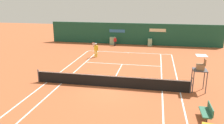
{
  "coord_description": "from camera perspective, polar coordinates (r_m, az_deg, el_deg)",
  "views": [
    {
      "loc": [
        3.35,
        -16.15,
        6.74
      ],
      "look_at": [
        -0.67,
        4.28,
        0.8
      ],
      "focal_mm": 36.46,
      "sensor_mm": 36.0,
      "label": 1
    }
  ],
  "objects": [
    {
      "name": "ground_plane",
      "position": [
        18.34,
        -0.19,
        -5.63
      ],
      "size": [
        80.0,
        80.0,
        0.01
      ],
      "color": "#A8512D"
    },
    {
      "name": "tennis_net",
      "position": [
        17.63,
        -0.56,
        -4.77
      ],
      "size": [
        12.1,
        0.1,
        1.07
      ],
      "color": "#4C4C51",
      "rests_on": "ground_plane"
    },
    {
      "name": "sponsor_back_wall",
      "position": [
        33.71,
        5.28,
        6.93
      ],
      "size": [
        25.0,
        1.02,
        3.13
      ],
      "color": "#194C38",
      "rests_on": "ground_plane"
    },
    {
      "name": "umpire_chair",
      "position": [
        17.74,
        21.26,
        -1.46
      ],
      "size": [
        1.0,
        1.0,
        2.74
      ],
      "rotation": [
        0.0,
        0.0,
        1.57
      ],
      "color": "#47474C",
      "rests_on": "ground_plane"
    },
    {
      "name": "player_bench",
      "position": [
        14.27,
        22.74,
        -11.31
      ],
      "size": [
        0.54,
        1.38,
        0.88
      ],
      "rotation": [
        0.0,
        0.0,
        1.57
      ],
      "color": "#38383D",
      "rests_on": "ground_plane"
    },
    {
      "name": "player_on_baseline",
      "position": [
        26.4,
        -4.11,
        3.29
      ],
      "size": [
        0.53,
        0.78,
        1.86
      ],
      "rotation": [
        0.0,
        0.0,
        3.37
      ],
      "color": "yellow",
      "rests_on": "ground_plane"
    },
    {
      "name": "ball_kid_left_post",
      "position": [
        32.68,
        0.78,
        5.33
      ],
      "size": [
        0.43,
        0.18,
        1.28
      ],
      "rotation": [
        0.0,
        0.0,
        3.2
      ],
      "color": "black",
      "rests_on": "ground_plane"
    },
    {
      "name": "tennis_ball_mid_court",
      "position": [
        28.02,
        4.99,
        2.01
      ],
      "size": [
        0.07,
        0.07,
        0.07
      ],
      "primitive_type": "sphere",
      "color": "#CCE033",
      "rests_on": "ground_plane"
    },
    {
      "name": "tennis_ball_near_service_line",
      "position": [
        22.49,
        2.04,
        -1.44
      ],
      "size": [
        0.07,
        0.07,
        0.07
      ],
      "primitive_type": "sphere",
      "color": "#CCE033",
      "rests_on": "ground_plane"
    },
    {
      "name": "tennis_ball_by_sideline",
      "position": [
        22.08,
        -5.93,
        -1.85
      ],
      "size": [
        0.07,
        0.07,
        0.07
      ],
      "primitive_type": "sphere",
      "color": "#CCE033",
      "rests_on": "ground_plane"
    }
  ]
}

